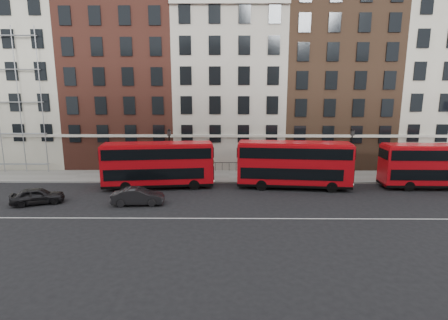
{
  "coord_description": "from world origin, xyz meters",
  "views": [
    {
      "loc": [
        -0.26,
        -26.46,
        9.41
      ],
      "look_at": [
        -0.53,
        5.0,
        3.0
      ],
      "focal_mm": 28.0,
      "sensor_mm": 36.0,
      "label": 1
    }
  ],
  "objects_px": {
    "bus_b": "(158,164)",
    "car_front": "(138,196)",
    "car_rear": "(38,196)",
    "bus_c": "(293,164)",
    "bus_d": "(436,165)"
  },
  "relations": [
    {
      "from": "car_rear",
      "to": "car_front",
      "type": "bearing_deg",
      "value": -110.35
    },
    {
      "from": "bus_b",
      "to": "bus_d",
      "type": "relative_size",
      "value": 1.04
    },
    {
      "from": "car_front",
      "to": "car_rear",
      "type": "bearing_deg",
      "value": 84.87
    },
    {
      "from": "car_rear",
      "to": "car_front",
      "type": "relative_size",
      "value": 0.96
    },
    {
      "from": "bus_c",
      "to": "car_front",
      "type": "bearing_deg",
      "value": -154.14
    },
    {
      "from": "bus_c",
      "to": "car_front",
      "type": "xyz_separation_m",
      "value": [
        -13.72,
        -5.06,
        -1.71
      ]
    },
    {
      "from": "bus_c",
      "to": "bus_b",
      "type": "bearing_deg",
      "value": -174.36
    },
    {
      "from": "bus_d",
      "to": "car_rear",
      "type": "height_order",
      "value": "bus_d"
    },
    {
      "from": "bus_b",
      "to": "car_front",
      "type": "height_order",
      "value": "bus_b"
    },
    {
      "from": "car_front",
      "to": "bus_b",
      "type": "bearing_deg",
      "value": -12.68
    },
    {
      "from": "car_rear",
      "to": "car_front",
      "type": "height_order",
      "value": "car_front"
    },
    {
      "from": "car_rear",
      "to": "bus_c",
      "type": "bearing_deg",
      "value": -97.01
    },
    {
      "from": "bus_d",
      "to": "car_rear",
      "type": "bearing_deg",
      "value": -170.91
    },
    {
      "from": "bus_c",
      "to": "bus_d",
      "type": "bearing_deg",
      "value": 5.6
    },
    {
      "from": "bus_d",
      "to": "car_front",
      "type": "distance_m",
      "value": 27.84
    }
  ]
}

